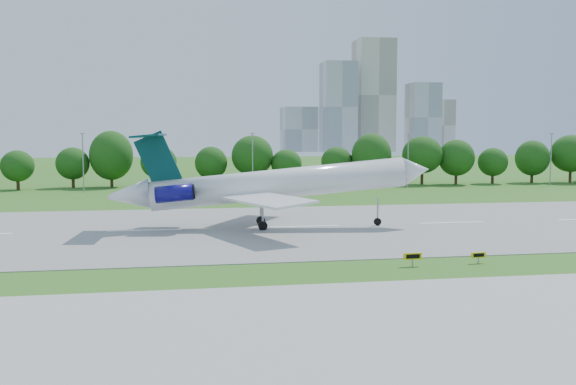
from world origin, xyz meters
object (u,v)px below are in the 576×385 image
object	(u,v)px
airliner	(263,184)
taxi_sign_left	(413,256)
service_vehicle_a	(169,189)
service_vehicle_b	(144,191)

from	to	relation	value
airliner	taxi_sign_left	distance (m)	28.34
service_vehicle_a	service_vehicle_b	bearing A→B (deg)	112.17
service_vehicle_b	taxi_sign_left	bearing A→B (deg)	-144.50
airliner	taxi_sign_left	size ratio (longest dim) A/B	23.85
service_vehicle_b	service_vehicle_a	bearing A→B (deg)	-29.75
taxi_sign_left	service_vehicle_a	xyz separation A→B (m)	(-22.37, 80.39, -0.31)
service_vehicle_a	taxi_sign_left	bearing A→B (deg)	173.24
airliner	service_vehicle_a	world-z (taller)	airliner
service_vehicle_a	service_vehicle_b	xyz separation A→B (m)	(-4.77, -4.68, 0.09)
airliner	taxi_sign_left	xyz separation A→B (m)	(10.04, -26.08, -4.66)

